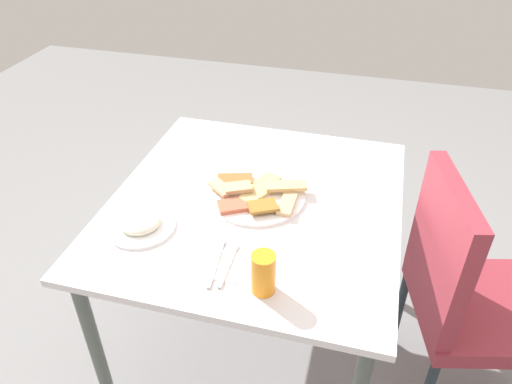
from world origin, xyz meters
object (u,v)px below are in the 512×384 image
object	(u,v)px
pide_platter	(256,195)
spoon	(228,265)
dining_chair	(463,289)
soda_can	(263,273)
fork	(216,263)
dining_table	(255,219)
salad_plate_greens	(141,224)
paper_napkin	(222,265)

from	to	relation	value
pide_platter	spoon	size ratio (longest dim) A/B	1.90
dining_chair	soda_can	world-z (taller)	dining_chair
fork	spoon	distance (m)	0.04
dining_table	salad_plate_greens	size ratio (longest dim) A/B	4.68
dining_table	soda_can	bearing A→B (deg)	17.93
paper_napkin	salad_plate_greens	bearing A→B (deg)	-107.82
dining_table	spoon	xyz separation A→B (m)	(0.32, 0.01, 0.08)
dining_table	paper_napkin	distance (m)	0.33
pide_platter	dining_table	bearing A→B (deg)	9.30
fork	salad_plate_greens	bearing A→B (deg)	-114.82
pide_platter	salad_plate_greens	distance (m)	0.39
soda_can	spoon	xyz separation A→B (m)	(-0.06, -0.12, -0.06)
paper_napkin	fork	bearing A→B (deg)	-90.00
dining_table	soda_can	size ratio (longest dim) A/B	8.29
soda_can	paper_napkin	xyz separation A→B (m)	(-0.06, -0.14, -0.06)
pide_platter	paper_napkin	distance (m)	0.34
paper_napkin	spoon	xyz separation A→B (m)	(0.00, 0.02, 0.00)
dining_chair	spoon	bearing A→B (deg)	-67.59
dining_chair	salad_plate_greens	size ratio (longest dim) A/B	4.28
salad_plate_greens	spoon	distance (m)	0.33
pide_platter	paper_napkin	size ratio (longest dim) A/B	2.75
fork	spoon	size ratio (longest dim) A/B	1.10
paper_napkin	spoon	distance (m)	0.02
dining_table	salad_plate_greens	bearing A→B (deg)	-53.60
salad_plate_greens	paper_napkin	distance (m)	0.31
spoon	pide_platter	bearing A→B (deg)	-179.66
salad_plate_greens	soda_can	xyz separation A→B (m)	(0.16, 0.43, 0.05)
soda_can	fork	distance (m)	0.17
dining_table	soda_can	distance (m)	0.43
dining_table	paper_napkin	bearing A→B (deg)	-2.10
dining_chair	salad_plate_greens	distance (m)	1.05
dining_table	salad_plate_greens	world-z (taller)	salad_plate_greens
paper_napkin	spoon	bearing A→B (deg)	90.00
dining_chair	pide_platter	world-z (taller)	dining_chair
soda_can	spoon	size ratio (longest dim) A/B	0.69
pide_platter	salad_plate_greens	world-z (taller)	pide_platter
dining_table	soda_can	xyz separation A→B (m)	(0.38, 0.12, 0.14)
dining_chair	fork	size ratio (longest dim) A/B	4.73
dining_chair	spoon	world-z (taller)	dining_chair
soda_can	spoon	distance (m)	0.14
dining_table	fork	distance (m)	0.33
dining_chair	pide_platter	size ratio (longest dim) A/B	2.74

